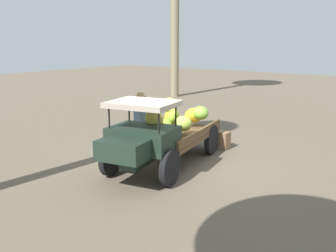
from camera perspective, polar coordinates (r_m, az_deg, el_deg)
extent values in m
plane|color=brown|center=(10.23, 0.60, -5.97)|extent=(60.00, 60.00, 0.00)
cube|color=#1D2D24|center=(10.34, -0.24, -2.98)|extent=(4.01, 1.24, 0.16)
cylinder|color=black|center=(8.78, 0.29, -6.20)|extent=(0.87, 0.31, 0.86)
cylinder|color=black|center=(9.54, -8.44, -4.78)|extent=(0.87, 0.31, 0.86)
cylinder|color=black|center=(11.26, 6.45, -2.02)|extent=(0.87, 0.31, 0.86)
cylinder|color=black|center=(11.87, -0.85, -1.18)|extent=(0.87, 0.31, 0.86)
cube|color=brown|center=(10.69, 0.82, -1.47)|extent=(3.29, 2.29, 0.10)
cube|color=brown|center=(10.35, 4.84, -1.07)|extent=(2.95, 0.69, 0.22)
cube|color=brown|center=(11.00, -2.96, -0.21)|extent=(2.95, 0.69, 0.22)
cube|color=#1D2D24|center=(9.14, -3.69, -1.83)|extent=(1.38, 1.71, 0.55)
cube|color=#1D2D24|center=(8.42, -6.70, -3.56)|extent=(0.90, 1.18, 0.44)
cylinder|color=black|center=(8.34, -1.36, 0.67)|extent=(0.04, 0.04, 0.55)
cylinder|color=black|center=(9.00, -8.71, 1.40)|extent=(0.04, 0.04, 0.55)
cylinder|color=black|center=(9.12, 1.16, 1.70)|extent=(0.04, 0.04, 0.55)
cylinder|color=black|center=(9.72, -5.78, 2.32)|extent=(0.04, 0.04, 0.55)
cube|color=#AFA28F|center=(8.97, -3.77, 3.28)|extent=(1.50, 1.74, 0.12)
ellipsoid|color=yellow|center=(11.43, 0.56, 1.28)|extent=(0.59, 0.56, 0.54)
ellipsoid|color=#93B73B|center=(10.54, -0.92, -0.12)|extent=(0.75, 0.66, 0.48)
ellipsoid|color=#8FBD2F|center=(11.00, 0.72, 1.42)|extent=(0.66, 0.65, 0.53)
ellipsoid|color=#84B83C|center=(11.39, 4.86, 1.95)|extent=(0.70, 0.70, 0.46)
ellipsoid|color=#B9C04A|center=(11.39, 0.25, 3.13)|extent=(0.62, 0.63, 0.52)
ellipsoid|color=#ACC947|center=(10.44, 2.30, 0.36)|extent=(0.70, 0.72, 0.53)
ellipsoid|color=gold|center=(9.59, -2.05, 1.03)|extent=(0.71, 0.76, 0.63)
ellipsoid|color=yellow|center=(11.55, 3.88, 1.60)|extent=(0.72, 0.63, 0.46)
cylinder|color=#3B474F|center=(12.16, -3.64, -1.00)|extent=(0.15, 0.15, 0.81)
cylinder|color=#3B474F|center=(11.96, -4.40, -1.24)|extent=(0.15, 0.15, 0.81)
cube|color=#486079|center=(11.91, -4.07, 2.16)|extent=(0.41, 0.26, 0.59)
cylinder|color=#486079|center=(11.91, -3.40, 2.60)|extent=(0.34, 0.37, 0.10)
cylinder|color=#486079|center=(11.76, -4.00, 2.46)|extent=(0.31, 0.38, 0.10)
sphere|color=#9E6F48|center=(11.84, -4.10, 4.10)|extent=(0.22, 0.22, 0.22)
cylinder|color=#93704B|center=(11.83, -4.10, 4.41)|extent=(0.34, 0.34, 0.02)
cylinder|color=#93704B|center=(11.82, -4.11, 4.70)|extent=(0.20, 0.20, 0.10)
cube|color=#866447|center=(11.96, 7.70, -2.05)|extent=(0.40, 0.58, 0.52)
cylinder|color=#84795B|center=(22.67, 1.03, 16.31)|extent=(0.48, 0.48, 9.44)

